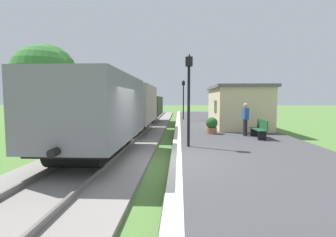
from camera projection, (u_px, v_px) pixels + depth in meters
ground_plane at (164, 167)px, 7.90m from camera, size 160.00×160.00×0.00m
platform_slab at (265, 164)px, 7.74m from camera, size 6.00×60.00×0.25m
platform_edge_stripe at (176, 159)px, 7.86m from camera, size 0.36×60.00×0.01m
track_ballast at (90, 164)px, 8.00m from camera, size 3.80×60.00×0.12m
rail_near at (112, 160)px, 7.96m from camera, size 0.07×60.00×0.14m
rail_far at (68, 160)px, 8.03m from camera, size 0.07×60.00×0.14m
freight_train at (131, 109)px, 14.62m from camera, size 2.50×19.40×2.72m
station_hut at (237, 107)px, 16.66m from camera, size 3.50×5.80×2.78m
bench_near_hut at (260, 129)px, 11.99m from camera, size 0.42×1.50×0.91m
person_waiting at (245, 118)px, 12.79m from camera, size 0.28×0.40×1.71m
potted_planter at (212, 125)px, 13.59m from camera, size 0.64×0.64×0.92m
lamp_post_near at (189, 83)px, 9.74m from camera, size 0.28×0.28×3.70m
lamp_post_far at (183, 92)px, 22.93m from camera, size 0.28×0.28×3.70m
tree_trackside_mid at (42, 75)px, 12.65m from camera, size 3.01×3.01×4.92m
tree_trackside_far at (47, 74)px, 18.15m from camera, size 4.29×4.29×6.17m
tree_field_left at (100, 81)px, 25.67m from camera, size 3.56×3.56×5.87m
tree_field_distant at (106, 87)px, 31.25m from camera, size 4.09×4.09×5.78m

